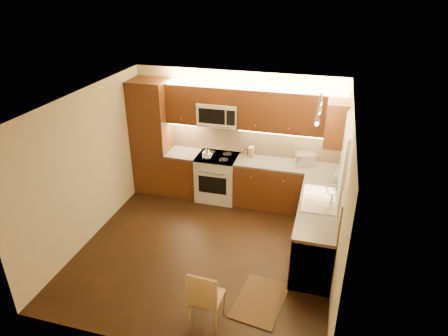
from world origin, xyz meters
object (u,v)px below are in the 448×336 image
(microwave, at_px, (219,114))
(toaster_oven, at_px, (305,159))
(sink, at_px, (320,196))
(soap_bottle, at_px, (337,177))
(knife_block, at_px, (251,152))
(dining_chair, at_px, (207,296))
(kettle, at_px, (207,153))
(stove, at_px, (217,177))

(microwave, distance_m, toaster_oven, 1.80)
(sink, bearing_deg, soap_bottle, 70.28)
(knife_block, bearing_deg, toaster_oven, -3.07)
(toaster_oven, xyz_separation_m, dining_chair, (-0.87, -3.23, -0.58))
(knife_block, bearing_deg, soap_bottle, -21.51)
(microwave, height_order, soap_bottle, microwave)
(kettle, bearing_deg, stove, 21.31)
(kettle, distance_m, dining_chair, 3.15)
(stove, distance_m, knife_block, 0.85)
(sink, relative_size, kettle, 3.81)
(soap_bottle, height_order, dining_chair, soap_bottle)
(microwave, xyz_separation_m, knife_block, (0.63, 0.06, -0.72))
(microwave, height_order, knife_block, microwave)
(soap_bottle, bearing_deg, sink, -124.09)
(kettle, height_order, knife_block, kettle)
(kettle, xyz_separation_m, knife_block, (0.78, 0.34, -0.03))
(sink, xyz_separation_m, dining_chair, (-1.22, -1.97, -0.54))
(sink, relative_size, dining_chair, 1.00)
(sink, bearing_deg, toaster_oven, 105.61)
(dining_chair, bearing_deg, toaster_oven, 77.62)
(soap_bottle, bearing_deg, dining_chair, -133.32)
(stove, relative_size, sink, 1.07)
(kettle, bearing_deg, sink, -47.80)
(stove, distance_m, toaster_oven, 1.74)
(sink, height_order, dining_chair, sink)
(microwave, relative_size, soap_bottle, 3.53)
(knife_block, height_order, dining_chair, knife_block)
(stove, bearing_deg, sink, -29.36)
(microwave, distance_m, soap_bottle, 2.42)
(knife_block, relative_size, soap_bottle, 0.92)
(stove, xyz_separation_m, toaster_oven, (1.65, 0.13, 0.55))
(stove, bearing_deg, microwave, 90.00)
(toaster_oven, bearing_deg, soap_bottle, -60.54)
(stove, distance_m, soap_bottle, 2.35)
(toaster_oven, xyz_separation_m, soap_bottle, (0.59, -0.59, 0.00))
(microwave, bearing_deg, toaster_oven, -0.14)
(kettle, distance_m, soap_bottle, 2.41)
(microwave, relative_size, kettle, 3.37)
(sink, bearing_deg, dining_chair, -121.76)
(microwave, relative_size, sink, 0.88)
(knife_block, xyz_separation_m, dining_chair, (0.15, -3.29, -0.57))
(knife_block, bearing_deg, microwave, -174.46)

